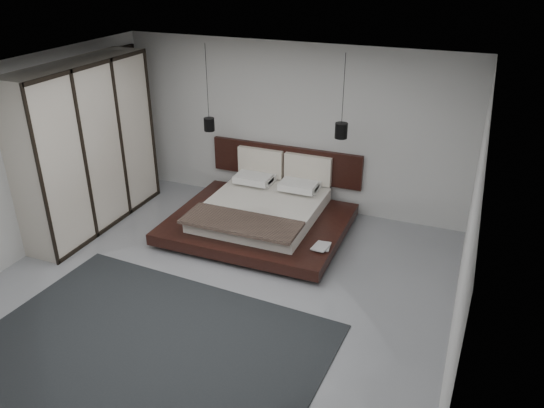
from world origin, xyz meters
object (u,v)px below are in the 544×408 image
at_px(rug, 147,351).
at_px(lattice_screen, 126,122).
at_px(wardrobe, 88,147).
at_px(bed, 262,213).
at_px(pendant_right, 341,130).
at_px(pendant_left, 209,124).

bearing_deg(rug, lattice_screen, 126.84).
bearing_deg(wardrobe, bed, 16.99).
height_order(pendant_right, rug, pendant_right).
distance_m(pendant_left, pendant_right, 2.23).
bearing_deg(rug, pendant_left, 106.00).
height_order(bed, wardrobe, wardrobe).
distance_m(wardrobe, rug, 3.72).
distance_m(lattice_screen, rug, 4.83).
xyz_separation_m(lattice_screen, bed, (2.87, -0.54, -1.02)).
distance_m(lattice_screen, pendant_left, 1.77).
relative_size(lattice_screen, bed, 0.96).
relative_size(bed, pendant_left, 1.93).
bearing_deg(pendant_right, pendant_left, 180.00).
relative_size(lattice_screen, pendant_left, 1.85).
bearing_deg(lattice_screen, rug, -53.16).
distance_m(lattice_screen, pendant_right, 4.00).
xyz_separation_m(pendant_left, wardrobe, (-1.50, -1.22, -0.19)).
distance_m(bed, wardrobe, 2.92).
xyz_separation_m(bed, pendant_right, (1.11, 0.42, 1.38)).
bearing_deg(rug, wardrobe, 136.78).
bearing_deg(bed, pendant_right, 20.69).
bearing_deg(pendant_right, wardrobe, -161.89).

